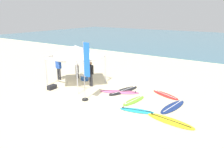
% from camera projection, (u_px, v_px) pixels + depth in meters
% --- Properties ---
extents(ground_plane, '(80.00, 80.00, 0.00)m').
position_uv_depth(ground_plane, '(101.00, 91.00, 14.47)').
color(ground_plane, beige).
extents(sea, '(80.00, 36.00, 0.10)m').
position_uv_depth(sea, '(208.00, 41.00, 38.84)').
color(sea, teal).
rests_on(sea, ground).
extents(canopy_tent, '(3.00, 3.00, 2.75)m').
position_uv_depth(canopy_tent, '(76.00, 51.00, 15.10)').
color(canopy_tent, '#B7B7BC').
rests_on(canopy_tent, ground).
extents(surfboard_navy, '(0.92, 2.37, 0.19)m').
position_uv_depth(surfboard_navy, '(173.00, 107.00, 11.93)').
color(surfboard_navy, navy).
rests_on(surfboard_navy, ground).
extents(surfboard_lime, '(0.73, 1.90, 0.19)m').
position_uv_depth(surfboard_lime, '(134.00, 101.00, 12.73)').
color(surfboard_lime, '#7AD12D').
rests_on(surfboard_lime, ground).
extents(surfboard_pink, '(2.55, 1.68, 0.19)m').
position_uv_depth(surfboard_pink, '(120.00, 92.00, 14.14)').
color(surfboard_pink, pink).
rests_on(surfboard_pink, ground).
extents(surfboard_red, '(2.03, 1.22, 0.19)m').
position_uv_depth(surfboard_red, '(165.00, 95.00, 13.64)').
color(surfboard_red, red).
rests_on(surfboard_red, ground).
extents(surfboard_yellow, '(2.46, 0.95, 0.19)m').
position_uv_depth(surfboard_yellow, '(170.00, 121.00, 10.38)').
color(surfboard_yellow, yellow).
rests_on(surfboard_yellow, ground).
extents(surfboard_cyan, '(1.89, 0.94, 0.19)m').
position_uv_depth(surfboard_cyan, '(137.00, 110.00, 11.46)').
color(surfboard_cyan, '#23B2CC').
rests_on(surfboard_cyan, ground).
extents(surfboard_black, '(1.20, 2.58, 0.19)m').
position_uv_depth(surfboard_black, '(124.00, 91.00, 14.35)').
color(surfboard_black, black).
rests_on(surfboard_black, ground).
extents(person_blue, '(0.55, 0.27, 1.71)m').
position_uv_depth(person_blue, '(59.00, 67.00, 16.54)').
color(person_blue, '#2D2D33').
rests_on(person_blue, ground).
extents(person_black, '(0.54, 0.30, 1.71)m').
position_uv_depth(person_black, '(91.00, 72.00, 15.09)').
color(person_black, '#2D2D33').
rests_on(person_black, ground).
extents(person_grey, '(0.38, 0.47, 1.20)m').
position_uv_depth(person_grey, '(77.00, 70.00, 16.96)').
color(person_grey, black).
rests_on(person_grey, ground).
extents(banner_flag, '(0.60, 0.36, 3.40)m').
position_uv_depth(banner_flag, '(86.00, 74.00, 12.42)').
color(banner_flag, '#99999E').
rests_on(banner_flag, ground).
extents(gear_bag_near_tent, '(0.33, 0.61, 0.28)m').
position_uv_depth(gear_bag_near_tent, '(52.00, 87.00, 14.70)').
color(gear_bag_near_tent, '#232328').
rests_on(gear_bag_near_tent, ground).
extents(cooler_box, '(0.50, 0.36, 0.39)m').
position_uv_depth(cooler_box, '(85.00, 78.00, 16.57)').
color(cooler_box, '#2D60B7').
rests_on(cooler_box, ground).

